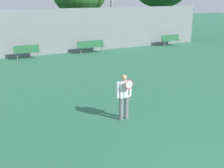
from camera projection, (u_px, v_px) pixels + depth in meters
tennis_player at (124, 94)px, 10.14m from camera, size 0.59×0.42×1.53m
bench_courtside_near at (171, 39)px, 25.11m from camera, size 1.72×0.40×0.87m
bench_courtside_far at (27, 51)px, 19.91m from camera, size 1.62×0.40×0.87m
bench_adjacent_court at (91, 45)px, 21.93m from camera, size 2.01×0.40×0.87m
back_fence at (35, 33)px, 20.78m from camera, size 27.30×0.06×3.08m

